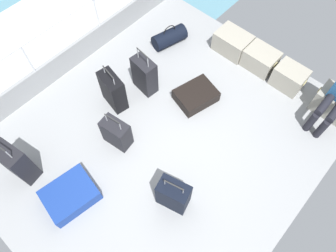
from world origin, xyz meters
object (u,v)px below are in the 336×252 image
(cargo_crate_3, at_px, (333,103))
(suitcase_1, at_px, (116,133))
(suitcase_2, at_px, (196,96))
(suitcase_3, at_px, (16,163))
(suitcase_5, at_px, (173,195))
(suitcase_6, at_px, (70,195))
(suitcase_4, at_px, (145,75))
(cargo_crate_2, at_px, (289,77))
(cargo_crate_0, at_px, (232,43))
(cargo_crate_1, at_px, (260,59))
(duffel_bag, at_px, (169,37))
(suitcase_0, at_px, (113,91))

(cargo_crate_3, bearing_deg, suitcase_1, -128.46)
(cargo_crate_3, xyz_separation_m, suitcase_1, (-2.15, -2.71, 0.04))
(suitcase_2, height_order, suitcase_3, suitcase_3)
(suitcase_3, bearing_deg, suitcase_2, 68.91)
(suitcase_5, distance_m, suitcase_6, 1.45)
(suitcase_4, bearing_deg, cargo_crate_2, 43.43)
(cargo_crate_0, height_order, suitcase_2, cargo_crate_0)
(suitcase_2, bearing_deg, suitcase_4, -154.31)
(cargo_crate_2, distance_m, suitcase_2, 1.61)
(suitcase_3, distance_m, suitcase_4, 2.32)
(suitcase_3, bearing_deg, suitcase_1, 63.21)
(cargo_crate_1, height_order, cargo_crate_3, cargo_crate_3)
(cargo_crate_1, height_order, duffel_bag, duffel_bag)
(cargo_crate_3, bearing_deg, cargo_crate_0, -179.68)
(cargo_crate_2, relative_size, suitcase_0, 0.68)
(cargo_crate_0, relative_size, suitcase_1, 0.94)
(suitcase_3, distance_m, duffel_bag, 3.35)
(suitcase_2, height_order, suitcase_5, suitcase_5)
(cargo_crate_3, xyz_separation_m, suitcase_2, (-1.76, -1.30, -0.10))
(suitcase_4, bearing_deg, suitcase_3, -95.97)
(suitcase_1, bearing_deg, suitcase_3, -116.79)
(suitcase_0, bearing_deg, cargo_crate_1, 59.58)
(suitcase_3, bearing_deg, cargo_crate_0, 78.36)
(suitcase_4, bearing_deg, suitcase_0, -105.59)
(cargo_crate_2, height_order, suitcase_4, suitcase_4)
(cargo_crate_0, xyz_separation_m, suitcase_6, (-0.00, -3.76, -0.07))
(cargo_crate_1, bearing_deg, suitcase_5, -80.08)
(cargo_crate_2, height_order, suitcase_6, cargo_crate_2)
(suitcase_0, distance_m, suitcase_4, 0.58)
(suitcase_0, distance_m, suitcase_2, 1.36)
(cargo_crate_2, bearing_deg, suitcase_5, -91.86)
(suitcase_1, xyz_separation_m, suitcase_2, (0.39, 1.41, -0.15))
(cargo_crate_0, relative_size, suitcase_2, 0.86)
(cargo_crate_3, bearing_deg, suitcase_3, -125.05)
(suitcase_3, distance_m, suitcase_5, 2.23)
(cargo_crate_2, xyz_separation_m, suitcase_1, (-1.36, -2.69, 0.06))
(suitcase_3, xyz_separation_m, suitcase_6, (0.81, 0.21, -0.24))
(cargo_crate_2, relative_size, cargo_crate_3, 0.91)
(suitcase_2, distance_m, suitcase_3, 2.89)
(suitcase_0, distance_m, suitcase_1, 0.73)
(duffel_bag, bearing_deg, suitcase_4, -69.68)
(duffel_bag, bearing_deg, cargo_crate_1, 23.13)
(duffel_bag, bearing_deg, suitcase_2, -28.95)
(cargo_crate_1, bearing_deg, cargo_crate_2, -2.91)
(suitcase_4, bearing_deg, cargo_crate_3, 33.37)
(suitcase_3, height_order, suitcase_5, suitcase_3)
(suitcase_5, bearing_deg, cargo_crate_2, 88.14)
(cargo_crate_0, bearing_deg, suitcase_1, -93.68)
(suitcase_2, height_order, duffel_bag, duffel_bag)
(cargo_crate_1, height_order, suitcase_2, cargo_crate_1)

